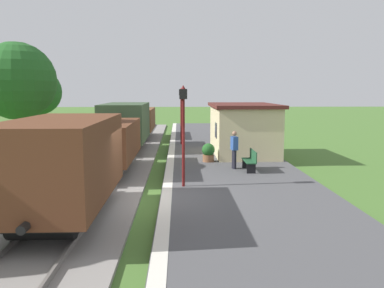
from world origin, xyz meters
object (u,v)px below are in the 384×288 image
lamp_post_near (183,117)px  tree_trackside_mid (17,81)px  bench_near_hut (250,160)px  tree_trackside_far (16,83)px  tree_field_left (38,92)px  potted_planter (208,152)px  station_hut (243,129)px  person_waiting (234,148)px  freight_train (116,134)px  lamp_post_far (181,105)px

lamp_post_near → tree_trackside_mid: size_ratio=0.64×
bench_near_hut → tree_trackside_far: (-13.51, 8.79, 3.51)m
tree_trackside_mid → tree_field_left: tree_trackside_mid is taller
potted_planter → tree_trackside_mid: 9.28m
station_hut → tree_trackside_mid: size_ratio=1.00×
person_waiting → potted_planter: size_ratio=1.87×
freight_train → potted_planter: bearing=-12.3°
tree_field_left → bench_near_hut: bearing=-46.5°
lamp_post_near → person_waiting: bearing=54.4°
potted_planter → tree_field_left: 18.19m
lamp_post_near → tree_trackside_mid: tree_trackside_mid is taller
lamp_post_far → potted_planter: bearing=-78.7°
potted_planter → lamp_post_near: 5.65m
bench_near_hut → lamp_post_far: lamp_post_far is taller
potted_planter → tree_trackside_far: (-11.82, 6.48, 3.51)m
person_waiting → potted_planter: person_waiting is taller
freight_train → tree_trackside_far: bearing=142.6°
lamp_post_far → station_hut: bearing=-49.3°
person_waiting → tree_trackside_far: size_ratio=0.29×
bench_near_hut → freight_train: bearing=152.5°
person_waiting → tree_trackside_far: bearing=-45.3°
potted_planter → lamp_post_near: lamp_post_near is taller
freight_train → lamp_post_far: (3.39, 5.45, 1.25)m
station_hut → lamp_post_far: (-3.41, 3.96, 1.15)m
station_hut → tree_field_left: 18.06m
person_waiting → lamp_post_far: (-2.33, 8.31, 1.62)m
person_waiting → potted_planter: (-1.03, 1.83, -0.46)m
potted_planter → lamp_post_near: bearing=-104.3°
bench_near_hut → tree_field_left: tree_field_left is taller
station_hut → tree_trackside_far: tree_trackside_far is taller
bench_near_hut → tree_field_left: (-14.31, 15.07, 2.93)m
lamp_post_far → tree_trackside_far: (-10.53, 0.01, 1.43)m
station_hut → lamp_post_far: lamp_post_far is taller
person_waiting → tree_trackside_far: (-12.85, 8.32, 3.05)m
potted_planter → tree_trackside_mid: tree_trackside_mid is taller
bench_near_hut → person_waiting: bearing=144.4°
tree_trackside_mid → tree_field_left: 15.28m
bench_near_hut → lamp_post_near: bearing=-137.0°
tree_trackside_far → freight_train: bearing=-37.4°
tree_field_left → potted_planter: bearing=-45.3°
freight_train → potted_planter: freight_train is taller
tree_trackside_mid → tree_trackside_far: (-3.41, 8.40, 0.09)m
lamp_post_near → bench_near_hut: bearing=43.0°
potted_planter → tree_field_left: bearing=134.7°
bench_near_hut → lamp_post_far: bearing=108.8°
potted_planter → tree_field_left: tree_field_left is taller
station_hut → bench_near_hut: size_ratio=3.87×
station_hut → tree_field_left: (-14.73, 10.25, 2.00)m
freight_train → potted_planter: (4.69, -1.02, -0.83)m
freight_train → person_waiting: freight_train is taller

